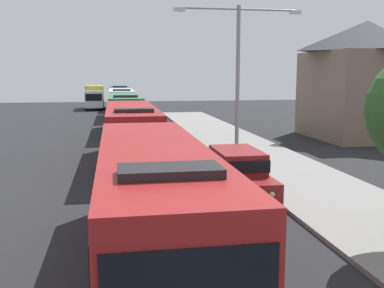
# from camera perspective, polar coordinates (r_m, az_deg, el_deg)

# --- Properties ---
(bus_lead) EXTENTS (2.58, 10.57, 3.21)m
(bus_lead) POSITION_cam_1_polar(r_m,az_deg,el_deg) (11.01, -4.80, -7.32)
(bus_lead) COLOR maroon
(bus_lead) RESTS_ON ground_plane
(bus_second_in_line) EXTENTS (2.58, 10.85, 3.21)m
(bus_second_in_line) POSITION_cam_1_polar(r_m,az_deg,el_deg) (23.78, -7.66, 1.40)
(bus_second_in_line) COLOR maroon
(bus_second_in_line) RESTS_ON ground_plane
(bus_middle) EXTENTS (2.58, 10.67, 3.21)m
(bus_middle) POSITION_cam_1_polar(r_m,az_deg,el_deg) (36.58, -8.50, 3.98)
(bus_middle) COLOR #33724C
(bus_middle) RESTS_ON ground_plane
(bus_fourth_in_line) EXTENTS (2.58, 10.56, 3.21)m
(bus_fourth_in_line) POSITION_cam_1_polar(r_m,az_deg,el_deg) (49.19, -8.90, 5.20)
(bus_fourth_in_line) COLOR silver
(bus_fourth_in_line) RESTS_ON ground_plane
(bus_rear) EXTENTS (2.58, 11.20, 3.21)m
(bus_rear) POSITION_cam_1_polar(r_m,az_deg,el_deg) (61.51, -9.14, 5.91)
(bus_rear) COLOR #284C8C
(bus_rear) RESTS_ON ground_plane
(white_suv) EXTENTS (1.86, 4.83, 1.90)m
(white_suv) POSITION_cam_1_polar(r_m,az_deg,el_deg) (17.31, 5.77, -3.58)
(white_suv) COLOR maroon
(white_suv) RESTS_ON ground_plane
(box_truck_oncoming) EXTENTS (2.35, 6.85, 3.15)m
(box_truck_oncoming) POSITION_cam_1_polar(r_m,az_deg,el_deg) (62.83, -12.18, 5.89)
(box_truck_oncoming) COLOR white
(box_truck_oncoming) RESTS_ON ground_plane
(streetlamp_mid) EXTENTS (6.56, 0.28, 7.98)m
(streetlamp_mid) POSITION_cam_1_polar(r_m,az_deg,el_deg) (23.38, 5.81, 9.69)
(streetlamp_mid) COLOR gray
(streetlamp_mid) RESTS_ON sidewalk
(house_distant_gabled) EXTENTS (7.69, 8.33, 8.55)m
(house_distant_gabled) POSITION_cam_1_polar(r_m,az_deg,el_deg) (35.90, 20.98, 7.67)
(house_distant_gabled) COLOR #7A6656
(house_distant_gabled) RESTS_ON ground_plane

